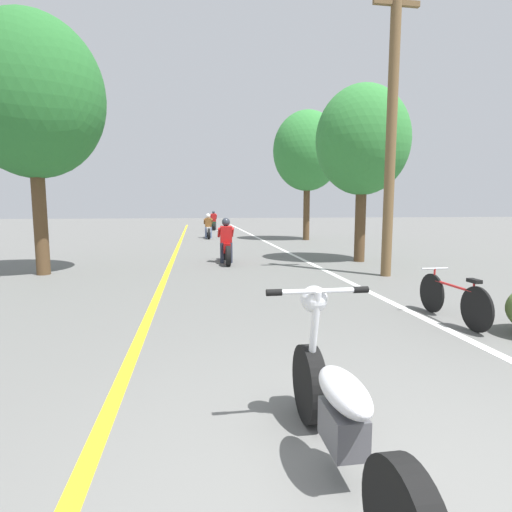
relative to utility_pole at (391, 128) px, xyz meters
name	(u,v)px	position (x,y,z in m)	size (l,w,h in m)	color
lane_stripe_center	(175,255)	(-5.30, 5.15, -3.50)	(0.14, 48.00, 0.01)	yellow
lane_stripe_edge	(289,253)	(-1.19, 5.15, -3.50)	(0.14, 48.00, 0.01)	white
utility_pole	(391,128)	(0.00, 0.00, 0.00)	(1.10, 0.24, 6.82)	brown
roadside_tree_right_near	(363,141)	(0.41, 2.57, 0.11)	(2.81, 2.53, 5.26)	#513A23
roadside_tree_right_far	(307,151)	(1.03, 10.70, 0.92)	(3.43, 3.08, 6.41)	#513A23
roadside_tree_left	(32,97)	(-8.31, 1.47, 0.73)	(3.31, 2.98, 6.16)	#513A23
motorcycle_foreground	(340,413)	(-3.72, -6.80, -3.09)	(0.75, 2.03, 1.09)	black
motorcycle_rider_lead	(226,246)	(-3.66, 2.88, -2.99)	(0.50, 1.99, 1.35)	black
motorcycle_rider_mid	(208,229)	(-3.86, 12.66, -2.99)	(0.50, 2.08, 1.33)	black
motorcycle_rider_far	(214,223)	(-3.20, 20.53, -2.98)	(0.50, 2.04, 1.39)	black
bicycle_parked	(453,299)	(-0.88, -3.81, -3.17)	(0.44, 1.65, 0.72)	black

